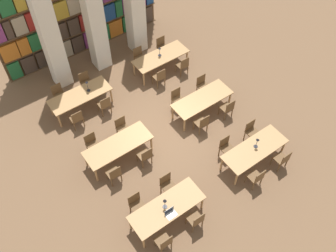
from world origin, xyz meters
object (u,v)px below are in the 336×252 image
reading_table_3 (202,100)px  reading_table_5 (161,57)px  reading_table_1 (255,150)px  reading_table_0 (167,208)px  pillar_left (44,19)px  chair_1 (136,204)px  chair_12 (202,123)px  laptop (171,213)px  chair_23 (162,46)px  chair_8 (114,173)px  chair_10 (145,155)px  chair_5 (226,147)px  chair_17 (59,94)px  pillar_center (91,1)px  desk_lamp_0 (165,202)px  chair_22 (183,65)px  chair_9 (92,144)px  chair_2 (196,219)px  chair_13 (178,98)px  desk_lamp_1 (257,141)px  chair_11 (122,127)px  chair_15 (203,85)px  chair_20 (159,77)px  chair_6 (282,159)px  reading_table_4 (80,96)px  chair_7 (252,131)px  chair_0 (164,242)px  chair_21 (139,57)px  chair_19 (86,82)px  chair_3 (167,184)px  chair_14 (227,108)px  chair_4 (256,177)px  chair_16 (77,118)px  chair_18 (104,104)px  reading_table_2 (118,146)px

reading_table_3 → reading_table_5: (0.10, 2.78, 0.00)m
reading_table_1 → reading_table_5: (0.09, 5.50, 0.00)m
reading_table_0 → pillar_left: bearing=89.7°
chair_1 → chair_12: bearing=-160.2°
laptop → chair_23: (4.26, 6.47, -0.29)m
chair_8 → chair_10: same height
chair_10 → reading_table_3: chair_10 is taller
chair_5 → chair_23: (1.25, 5.50, 0.00)m
chair_10 → reading_table_5: 4.64m
chair_17 → reading_table_1: bearing=123.3°
pillar_center → reading_table_0: size_ratio=2.61×
desk_lamp_0 → chair_12: (3.01, 1.97, -0.55)m
chair_1 → chair_22: (4.84, 4.07, 0.00)m
chair_9 → chair_10: size_ratio=1.00×
chair_2 → chair_13: (2.43, 4.18, 0.00)m
desk_lamp_1 → chair_11: desk_lamp_1 is taller
chair_15 → reading_table_3: bearing=49.3°
chair_8 → reading_table_0: bearing=-73.1°
pillar_center → chair_20: pillar_center is taller
chair_17 → chair_11: bearing=112.0°
chair_6 → reading_table_4: 7.47m
chair_7 → chair_2: bearing=21.9°
chair_6 → chair_13: (-1.18, 4.17, 0.00)m
chair_5 → chair_12: 1.28m
chair_0 → chair_15: 6.35m
desk_lamp_1 → chair_13: desk_lamp_1 is taller
pillar_center → chair_21: size_ratio=6.85×
chair_7 → chair_15: (0.02, 2.73, 0.00)m
chair_2 → chair_19: bearing=89.5°
chair_0 → chair_20: bearing=56.2°
chair_11 → chair_23: same height
reading_table_0 → chair_3: chair_3 is taller
desk_lamp_0 → chair_14: size_ratio=0.50×
chair_14 → chair_20: same height
chair_21 → chair_10: bearing=59.2°
chair_1 → chair_8: (-0.01, 1.31, 0.00)m
reading_table_5 → chair_22: size_ratio=2.63×
chair_11 → chair_12: same height
chair_4 → chair_10: same height
chair_12 → chair_21: bearing=88.5°
desk_lamp_1 → chair_16: size_ratio=0.49×
desk_lamp_0 → chair_8: 2.15m
chair_14 → chair_18: (-3.56, 2.77, 0.00)m
chair_5 → chair_15: 2.98m
chair_11 → chair_19: 2.75m
pillar_center → chair_17: size_ratio=6.85×
chair_9 → chair_17: 2.75m
chair_7 → chair_3: bearing=0.1°
reading_table_2 → chair_20: 3.70m
chair_3 → chair_7: 3.61m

